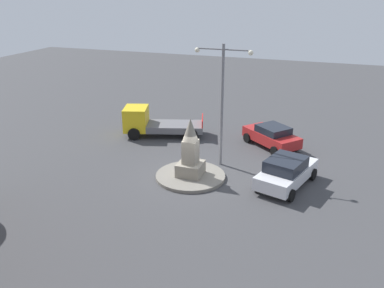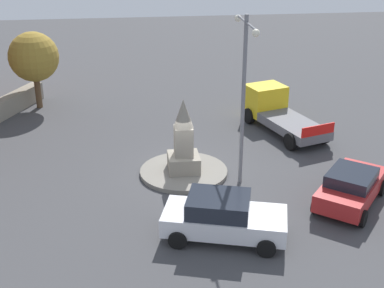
# 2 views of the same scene
# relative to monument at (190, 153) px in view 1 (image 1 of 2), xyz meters

# --- Properties ---
(ground_plane) EXTENTS (80.00, 80.00, 0.00)m
(ground_plane) POSITION_rel_monument_xyz_m (0.00, 0.00, -1.49)
(ground_plane) COLOR #424244
(traffic_island) EXTENTS (3.83, 3.83, 0.18)m
(traffic_island) POSITION_rel_monument_xyz_m (0.00, 0.00, -1.40)
(traffic_island) COLOR gray
(traffic_island) RESTS_ON ground
(monument) EXTENTS (1.34, 1.34, 3.24)m
(monument) POSITION_rel_monument_xyz_m (0.00, 0.00, 0.00)
(monument) COLOR gray
(monument) RESTS_ON traffic_island
(streetlamp) EXTENTS (3.24, 0.28, 7.01)m
(streetlamp) POSITION_rel_monument_xyz_m (1.06, 2.28, 2.83)
(streetlamp) COLOR slate
(streetlamp) RESTS_ON ground
(car_red_passing) EXTENTS (4.14, 3.87, 1.44)m
(car_red_passing) POSITION_rel_monument_xyz_m (3.42, 6.13, -0.73)
(car_red_passing) COLOR #B22323
(car_red_passing) RESTS_ON ground
(car_white_parked_left) EXTENTS (2.99, 4.58, 1.60)m
(car_white_parked_left) POSITION_rel_monument_xyz_m (5.05, 0.79, -0.67)
(car_white_parked_left) COLOR silver
(car_white_parked_left) RESTS_ON ground
(truck_yellow_far_side) EXTENTS (5.78, 3.54, 2.02)m
(truck_yellow_far_side) POSITION_rel_monument_xyz_m (-4.73, 5.53, -0.55)
(truck_yellow_far_side) COLOR yellow
(truck_yellow_far_side) RESTS_ON ground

